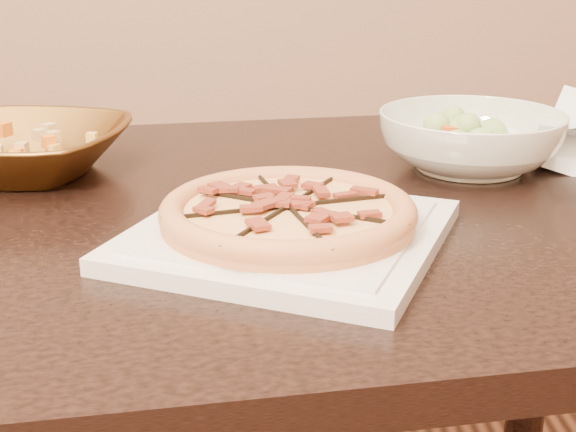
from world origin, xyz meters
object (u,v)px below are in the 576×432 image
object	(u,v)px
salad_bowl	(470,141)
bronze_bowl	(22,150)
dining_table	(179,286)
plate	(288,234)
pizza	(288,212)

from	to	relation	value
salad_bowl	bronze_bowl	bearing A→B (deg)	179.80
dining_table	plate	size ratio (longest dim) A/B	3.66
plate	bronze_bowl	distance (m)	0.43
bronze_bowl	dining_table	bearing A→B (deg)	-32.93
pizza	bronze_bowl	xyz separation A→B (m)	(-0.34, 0.27, -0.00)
dining_table	bronze_bowl	world-z (taller)	bronze_bowl
plate	bronze_bowl	size ratio (longest dim) A/B	1.46
dining_table	plate	bearing A→B (deg)	-46.01
dining_table	bronze_bowl	size ratio (longest dim) A/B	5.35
dining_table	salad_bowl	bearing A→B (deg)	19.07
salad_bowl	plate	bearing A→B (deg)	-134.36
dining_table	salad_bowl	xyz separation A→B (m)	(0.39, 0.13, 0.15)
dining_table	salad_bowl	distance (m)	0.43
plate	salad_bowl	xyz separation A→B (m)	(0.26, 0.27, 0.03)
dining_table	pizza	xyz separation A→B (m)	(0.13, -0.13, 0.14)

